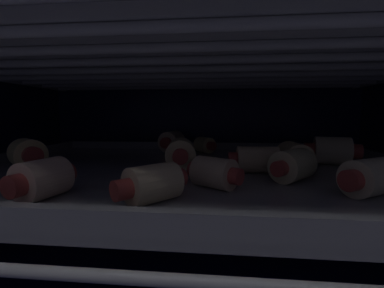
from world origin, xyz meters
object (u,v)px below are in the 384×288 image
object	(u,v)px
pig_in_blanket_lower_4	(332,151)
pig_in_blanket_lower_5	(172,142)
pig_in_blanket_lower_6	(28,154)
pig_in_blanket_lower_11	(205,145)
oven_rack_lower	(190,177)
pig_in_blanket_lower_0	(42,179)
oven_rack_upper	(190,69)
pig_in_blanket_lower_7	(293,165)
pig_in_blanket_lower_10	(153,183)
pig_in_blanket_upper_2	(71,14)
pig_in_blanket_lower_2	(257,160)
pig_in_blanket_lower_3	(214,173)
pig_in_blanket_upper_5	(317,45)
pig_in_blanket_lower_1	(371,177)
pig_in_blanket_lower_9	(181,153)
pig_in_blanket_lower_8	(294,157)
pig_in_blanket_upper_6	(110,63)
pig_in_blanket_upper_4	(113,47)
baking_tray_lower	(190,170)
pig_in_blanket_upper_3	(220,48)
baking_tray_upper	(190,59)
pig_in_blanket_upper_8	(63,56)
pig_in_blanket_upper_0	(328,26)

from	to	relation	value
pig_in_blanket_lower_4	pig_in_blanket_lower_5	size ratio (longest dim) A/B	1.20
pig_in_blanket_lower_6	pig_in_blanket_lower_11	xyz separation A→B (cm)	(18.97, 14.35, -0.44)
oven_rack_lower	pig_in_blanket_lower_4	distance (cm)	17.46
pig_in_blanket_lower_0	oven_rack_upper	size ratio (longest dim) A/B	0.09
pig_in_blanket_lower_4	pig_in_blanket_lower_7	xyz separation A→B (cm)	(-7.02, -8.68, -0.24)
pig_in_blanket_lower_6	pig_in_blanket_lower_10	distance (cm)	19.14
pig_in_blanket_lower_6	pig_in_blanket_upper_2	xyz separation A→B (cm)	(9.18, -5.86, 12.32)
pig_in_blanket_lower_2	pig_in_blanket_lower_3	distance (cm)	7.46
pig_in_blanket_lower_4	pig_in_blanket_upper_2	bearing A→B (deg)	-155.22
pig_in_blanket_lower_5	pig_in_blanket_lower_6	world-z (taller)	same
pig_in_blanket_lower_2	pig_in_blanket_upper_5	bearing A→B (deg)	39.14
pig_in_blanket_lower_4	pig_in_blanket_lower_10	xyz separation A→B (cm)	(-18.19, -15.50, -0.37)
pig_in_blanket_lower_1	pig_in_blanket_lower_9	xyz separation A→B (cm)	(-15.51, 8.56, 0.27)
pig_in_blanket_lower_0	pig_in_blanket_lower_8	xyz separation A→B (cm)	(20.53, 11.10, 0.11)
pig_in_blanket_lower_2	pig_in_blanket_upper_6	size ratio (longest dim) A/B	1.09
pig_in_blanket_upper_2	pig_in_blanket_upper_6	distance (cm)	18.18
pig_in_blanket_lower_7	pig_in_blanket_upper_2	world-z (taller)	pig_in_blanket_upper_2
pig_in_blanket_lower_0	pig_in_blanket_upper_4	size ratio (longest dim) A/B	1.06
baking_tray_lower	pig_in_blanket_lower_9	bearing A→B (deg)	177.83
pig_in_blanket_upper_5	pig_in_blanket_upper_2	bearing A→B (deg)	-152.18
pig_in_blanket_lower_3	pig_in_blanket_lower_5	xyz separation A→B (cm)	(-7.12, 20.37, 0.40)
pig_in_blanket_lower_8	pig_in_blanket_upper_2	xyz separation A→B (cm)	(-19.91, -7.38, 12.46)
pig_in_blanket_upper_5	pig_in_blanket_lower_8	bearing A→B (deg)	-125.17
oven_rack_lower	pig_in_blanket_lower_8	distance (cm)	11.43
pig_in_blanket_lower_9	pig_in_blanket_lower_1	bearing A→B (deg)	-28.90
pig_in_blanket_lower_3	pig_in_blanket_upper_2	bearing A→B (deg)	-178.96
pig_in_blanket_lower_0	pig_in_blanket_upper_3	size ratio (longest dim) A/B	0.83
pig_in_blanket_lower_6	oven_rack_upper	xyz separation A→B (cm)	(17.97, 2.07, 9.23)
pig_in_blanket_lower_1	pig_in_blanket_lower_3	distance (cm)	11.68
pig_in_blanket_lower_9	baking_tray_upper	xyz separation A→B (cm)	(1.10, -0.04, 10.35)
pig_in_blanket_lower_2	pig_in_blanket_lower_7	size ratio (longest dim) A/B	1.26
pig_in_blanket_lower_2	pig_in_blanket_upper_3	bearing A→B (deg)	124.11
pig_in_blanket_lower_3	pig_in_blanket_lower_6	xyz separation A→B (cm)	(-20.73, 5.65, 0.41)
pig_in_blanket_lower_4	pig_in_blanket_lower_8	size ratio (longest dim) A/B	1.26
pig_in_blanket_lower_9	pig_in_blanket_upper_8	xyz separation A→B (cm)	(-17.35, 6.37, 12.38)
pig_in_blanket_lower_1	pig_in_blanket_upper_4	bearing A→B (deg)	156.15
pig_in_blanket_lower_5	pig_in_blanket_upper_8	world-z (taller)	pig_in_blanket_upper_8
oven_rack_lower	pig_in_blanket_lower_1	xyz separation A→B (cm)	(14.41, -8.52, 2.44)
baking_tray_upper	oven_rack_lower	bearing A→B (deg)	-90.00
pig_in_blanket_upper_2	pig_in_blanket_lower_0	bearing A→B (deg)	-99.37
pig_in_blanket_lower_7	pig_in_blanket_lower_10	xyz separation A→B (cm)	(-11.17, -6.82, -0.13)
pig_in_blanket_lower_0	pig_in_blanket_upper_0	bearing A→B (deg)	19.35
pig_in_blanket_lower_9	pig_in_blanket_upper_2	world-z (taller)	pig_in_blanket_upper_2
pig_in_blanket_lower_2	pig_in_blanket_lower_11	size ratio (longest dim) A/B	1.32
pig_in_blanket_lower_10	pig_in_blanket_upper_5	xyz separation A→B (cm)	(16.01, 16.04, 12.85)
pig_in_blanket_upper_3	pig_in_blanket_upper_5	bearing A→B (deg)	1.39
pig_in_blanket_lower_6	pig_in_blanket_upper_0	size ratio (longest dim) A/B	1.00
pig_in_blanket_lower_4	pig_in_blanket_lower_10	size ratio (longest dim) A/B	1.27
oven_rack_lower	pig_in_blanket_lower_3	size ratio (longest dim) A/B	11.45
baking_tray_lower	pig_in_blanket_lower_8	world-z (taller)	pig_in_blanket_lower_8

